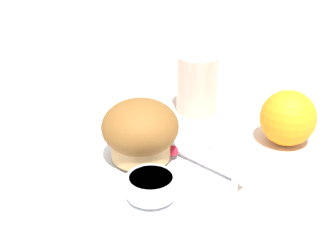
% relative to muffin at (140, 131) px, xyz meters
% --- Properties ---
extents(ground_plane, '(3.00, 3.00, 0.00)m').
position_rel_muffin_xyz_m(ground_plane, '(0.03, -0.01, -0.06)').
color(ground_plane, beige).
extents(plate, '(0.22, 0.22, 0.02)m').
position_rel_muffin_xyz_m(plate, '(0.03, -0.01, -0.05)').
color(plate, white).
rests_on(plate, ground_plane).
extents(muffin, '(0.09, 0.09, 0.07)m').
position_rel_muffin_xyz_m(muffin, '(0.00, 0.00, 0.00)').
color(muffin, tan).
rests_on(muffin, plate).
extents(cream_ramekin, '(0.05, 0.05, 0.02)m').
position_rel_muffin_xyz_m(cream_ramekin, '(0.07, -0.04, -0.02)').
color(cream_ramekin, silver).
rests_on(cream_ramekin, plate).
extents(berry_pair, '(0.03, 0.01, 0.01)m').
position_rel_muffin_xyz_m(berry_pair, '(0.02, 0.03, -0.03)').
color(berry_pair, '#B7192D').
rests_on(berry_pair, plate).
extents(butter_knife, '(0.19, 0.05, 0.00)m').
position_rel_muffin_xyz_m(butter_knife, '(0.02, 0.05, -0.03)').
color(butter_knife, silver).
rests_on(butter_knife, plate).
extents(orange_fruit, '(0.08, 0.08, 0.08)m').
position_rel_muffin_xyz_m(orange_fruit, '(0.06, 0.20, -0.02)').
color(orange_fruit, orange).
rests_on(orange_fruit, ground_plane).
extents(juice_glass, '(0.06, 0.06, 0.09)m').
position_rel_muffin_xyz_m(juice_glass, '(-0.09, 0.17, -0.01)').
color(juice_glass, '#E5998C').
rests_on(juice_glass, ground_plane).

